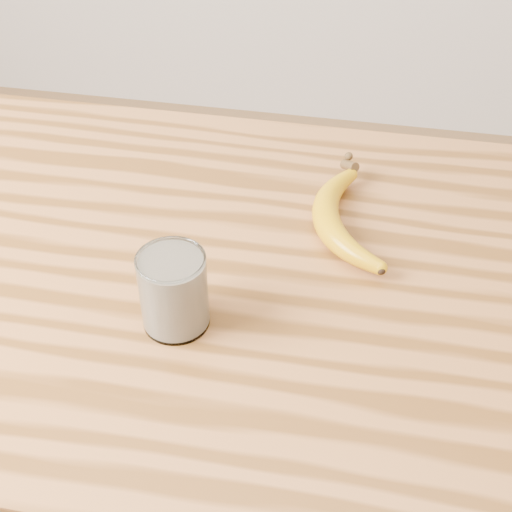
# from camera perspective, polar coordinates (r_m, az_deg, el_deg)

# --- Properties ---
(table) EXTENTS (1.20, 0.80, 0.90)m
(table) POSITION_cam_1_polar(r_m,az_deg,el_deg) (1.10, -6.01, -5.33)
(table) COLOR #A26632
(table) RESTS_ON ground
(smoothie_glass) EXTENTS (0.08, 0.08, 0.11)m
(smoothie_glass) POSITION_cam_1_polar(r_m,az_deg,el_deg) (0.88, -6.61, -2.80)
(smoothie_glass) COLOR white
(smoothie_glass) RESTS_ON table
(banana) EXTENTS (0.20, 0.35, 0.04)m
(banana) POSITION_cam_1_polar(r_m,az_deg,el_deg) (1.04, 5.58, 2.93)
(banana) COLOR #C69007
(banana) RESTS_ON table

